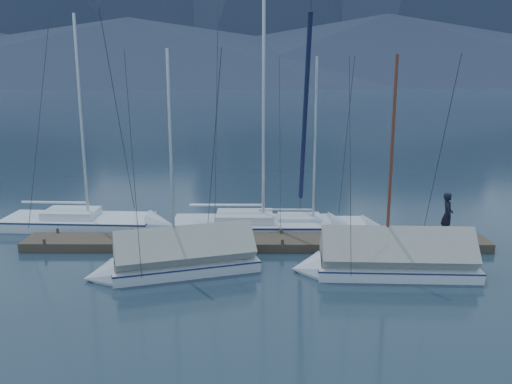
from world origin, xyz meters
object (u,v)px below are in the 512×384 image
sailboat_open_left (100,224)px  person (447,215)px  sailboat_covered_near (382,262)px  sailboat_open_right (323,227)px  sailboat_covered_far (171,261)px  sailboat_open_mid (276,228)px

sailboat_open_left → person: size_ratio=5.63×
person → sailboat_open_left: bearing=92.5°
sailboat_covered_near → sailboat_open_left: bearing=154.4°
sailboat_open_right → sailboat_covered_far: sailboat_covered_far is taller
sailboat_open_mid → sailboat_open_left: bearing=175.7°
sailboat_covered_near → person: 4.56m
sailboat_open_left → sailboat_covered_far: 6.62m
sailboat_open_left → sailboat_open_mid: bearing=-4.3°
sailboat_open_mid → sailboat_covered_far: sailboat_open_mid is taller
sailboat_covered_near → person: bearing=44.2°
sailboat_covered_near → person: sailboat_covered_near is taller
sailboat_open_left → sailboat_open_right: 9.70m
person → sailboat_open_mid: bearing=87.6°
sailboat_open_right → sailboat_covered_far: bearing=-138.7°
person → sailboat_covered_far: bearing=117.9°
sailboat_open_left → sailboat_open_right: size_ratio=1.23×
sailboat_open_mid → sailboat_open_right: bearing=9.1°
sailboat_open_mid → sailboat_open_right: (2.02, 0.32, -0.04)m
sailboat_open_left → sailboat_covered_near: size_ratio=1.23×
sailboat_open_left → sailboat_open_right: (9.70, -0.26, -0.03)m
sailboat_open_right → person: bearing=-22.8°
sailboat_open_mid → sailboat_covered_near: 5.87m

